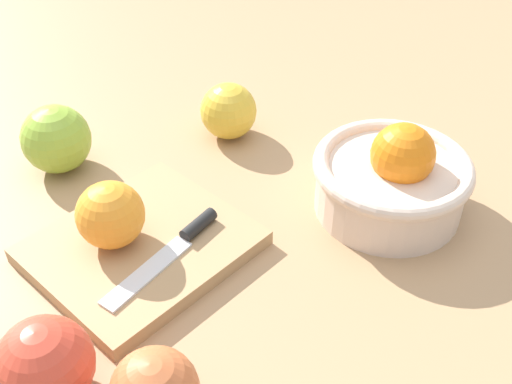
# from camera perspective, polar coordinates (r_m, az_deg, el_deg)

# --- Properties ---
(ground_plane) EXTENTS (2.40, 2.40, 0.00)m
(ground_plane) POSITION_cam_1_polar(r_m,az_deg,el_deg) (0.70, -2.97, -1.92)
(ground_plane) COLOR tan
(bowl) EXTENTS (0.17, 0.17, 0.11)m
(bowl) POSITION_cam_1_polar(r_m,az_deg,el_deg) (0.70, 12.22, 1.22)
(bowl) COLOR beige
(bowl) RESTS_ON ground_plane
(cutting_board) EXTENTS (0.21, 0.18, 0.02)m
(cutting_board) POSITION_cam_1_polar(r_m,az_deg,el_deg) (0.66, -10.34, -4.89)
(cutting_board) COLOR tan
(cutting_board) RESTS_ON ground_plane
(orange_on_board) EXTENTS (0.07, 0.07, 0.07)m
(orange_on_board) POSITION_cam_1_polar(r_m,az_deg,el_deg) (0.64, -13.08, -2.03)
(orange_on_board) COLOR orange
(orange_on_board) RESTS_ON cutting_board
(knife) EXTENTS (0.16, 0.04, 0.01)m
(knife) POSITION_cam_1_polar(r_m,az_deg,el_deg) (0.64, -7.14, -4.73)
(knife) COLOR silver
(knife) RESTS_ON cutting_board
(apple_front_right) EXTENTS (0.08, 0.08, 0.08)m
(apple_front_right) POSITION_cam_1_polar(r_m,az_deg,el_deg) (0.78, -17.68, 4.61)
(apple_front_right) COLOR #8EB738
(apple_front_right) RESTS_ON ground_plane
(apple_front_left) EXTENTS (0.07, 0.07, 0.07)m
(apple_front_left) POSITION_cam_1_polar(r_m,az_deg,el_deg) (0.81, -2.52, 7.36)
(apple_front_left) COLOR gold
(apple_front_left) RESTS_ON ground_plane
(apple_back_right_2) EXTENTS (0.08, 0.08, 0.08)m
(apple_back_right_2) POSITION_cam_1_polar(r_m,az_deg,el_deg) (0.54, -18.61, -14.62)
(apple_back_right_2) COLOR #D6422D
(apple_back_right_2) RESTS_ON ground_plane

